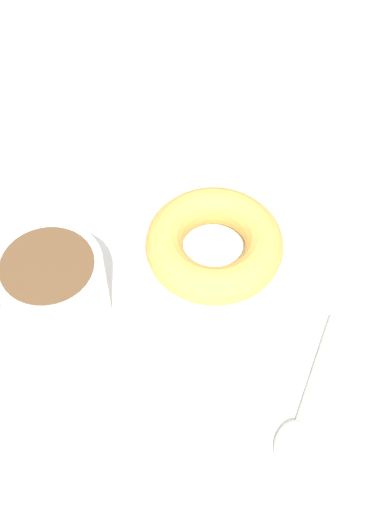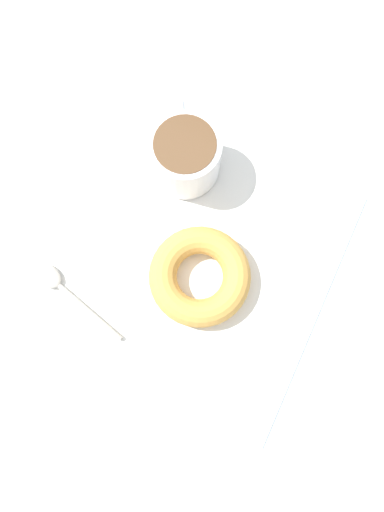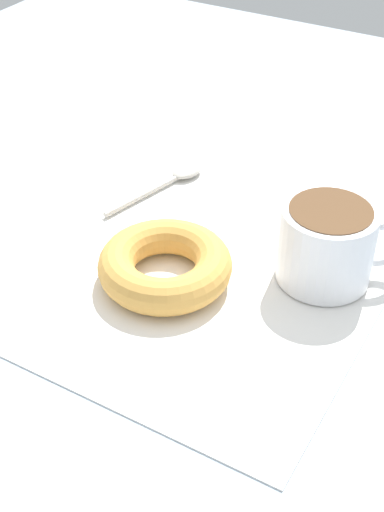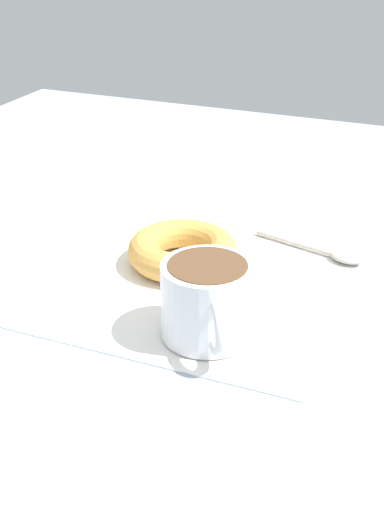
# 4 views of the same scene
# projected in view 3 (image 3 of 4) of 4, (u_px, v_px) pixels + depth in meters

# --- Properties ---
(ground_plane) EXTENTS (1.20, 1.20, 0.02)m
(ground_plane) POSITION_uv_depth(u_px,v_px,m) (199.00, 266.00, 0.64)
(ground_plane) COLOR #99A8B7
(napkin) EXTENTS (0.31, 0.31, 0.00)m
(napkin) POSITION_uv_depth(u_px,v_px,m) (192.00, 276.00, 0.61)
(napkin) COLOR white
(napkin) RESTS_ON ground_plane
(coffee_cup) EXTENTS (0.10, 0.08, 0.07)m
(coffee_cup) POSITION_uv_depth(u_px,v_px,m) (329.00, 243.00, 0.59)
(coffee_cup) COLOR white
(coffee_cup) RESTS_ON napkin
(donut) EXTENTS (0.11, 0.11, 0.03)m
(donut) POSITION_uv_depth(u_px,v_px,m) (165.00, 265.00, 0.60)
(donut) COLOR gold
(donut) RESTS_ON napkin
(spoon) EXTENTS (0.05, 0.13, 0.01)m
(spoon) POSITION_uv_depth(u_px,v_px,m) (175.00, 178.00, 0.73)
(spoon) COLOR #B7B2A8
(spoon) RESTS_ON napkin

